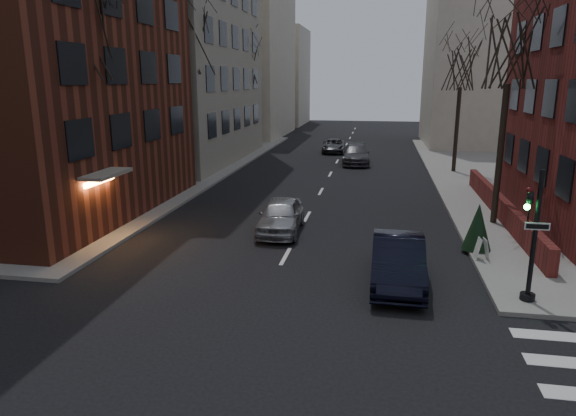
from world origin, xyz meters
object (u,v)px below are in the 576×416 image
at_px(streetlamp_near, 177,122).
at_px(sandwich_board, 482,249).
at_px(tree_left_b, 189,42).
at_px(car_lane_silver, 281,215).
at_px(traffic_signal, 531,244).
at_px(tree_left_a, 84,34).
at_px(evergreen_shrub, 478,227).
at_px(tree_right_a, 511,46).
at_px(tree_left_c, 245,64).
at_px(tree_right_b, 462,65).
at_px(car_lane_gray, 356,154).
at_px(parked_sedan, 398,261).
at_px(car_lane_far, 334,146).
at_px(streetlamp_far, 257,105).

bearing_deg(streetlamp_near, sandwich_board, -31.24).
height_order(tree_left_b, car_lane_silver, tree_left_b).
bearing_deg(traffic_signal, tree_left_a, 163.35).
bearing_deg(evergreen_shrub, tree_right_a, 70.68).
bearing_deg(evergreen_shrub, car_lane_silver, 169.60).
bearing_deg(tree_left_c, streetlamp_near, -88.09).
xyz_separation_m(tree_right_a, tree_right_b, (0.00, 14.00, -0.44)).
bearing_deg(tree_left_a, evergreen_shrub, -0.99).
height_order(tree_right_a, car_lane_gray, tree_right_a).
xyz_separation_m(tree_left_b, parked_sedan, (12.96, -16.00, -8.12)).
bearing_deg(car_lane_far, parked_sedan, -84.68).
xyz_separation_m(car_lane_far, sandwich_board, (8.10, -28.84, -0.07)).
bearing_deg(tree_left_c, car_lane_gray, -25.49).
height_order(traffic_signal, tree_left_a, tree_left_a).
bearing_deg(tree_right_b, car_lane_far, 135.49).
xyz_separation_m(tree_right_a, parked_sedan, (-4.64, -8.00, -7.23)).
bearing_deg(car_lane_silver, car_lane_far, 87.80).
xyz_separation_m(tree_left_a, sandwich_board, (16.10, -1.40, -7.92)).
bearing_deg(streetlamp_far, tree_right_a, -54.69).
relative_size(tree_right_a, streetlamp_far, 1.55).
bearing_deg(sandwich_board, evergreen_shrub, 84.16).
bearing_deg(streetlamp_far, parked_sedan, -68.88).
bearing_deg(streetlamp_near, streetlamp_far, 90.00).
xyz_separation_m(car_lane_far, evergreen_shrub, (8.10, -27.72, 0.45)).
height_order(parked_sedan, sandwich_board, parked_sedan).
xyz_separation_m(tree_right_a, car_lane_gray, (-7.23, 17.06, -7.26)).
height_order(tree_left_b, tree_right_b, tree_left_b).
height_order(tree_right_a, streetlamp_far, tree_right_a).
bearing_deg(tree_left_a, streetlamp_far, 88.77).
height_order(car_lane_far, sandwich_board, car_lane_far).
height_order(parked_sedan, car_lane_gray, parked_sedan).
bearing_deg(tree_left_a, car_lane_far, 73.74).
relative_size(tree_left_b, car_lane_gray, 2.04).
relative_size(tree_left_a, car_lane_far, 2.30).
height_order(tree_left_b, tree_right_a, tree_left_b).
bearing_deg(car_lane_far, streetlamp_far, 172.00).
bearing_deg(tree_left_b, tree_left_c, 90.00).
bearing_deg(tree_right_a, tree_left_a, -167.20).
bearing_deg(parked_sedan, car_lane_gray, 96.42).
height_order(parked_sedan, evergreen_shrub, evergreen_shrub).
xyz_separation_m(streetlamp_near, car_lane_silver, (7.40, -6.79, -3.48)).
xyz_separation_m(streetlamp_near, evergreen_shrub, (15.50, -8.28, -3.16)).
bearing_deg(tree_left_c, tree_right_a, -51.34).
bearing_deg(sandwich_board, tree_left_c, 114.59).
bearing_deg(tree_left_b, tree_right_a, -24.44).
height_order(car_lane_gray, car_lane_far, car_lane_gray).
xyz_separation_m(tree_left_c, tree_right_a, (17.60, -22.00, 0.00)).
height_order(tree_left_c, tree_right_a, same).
xyz_separation_m(tree_left_c, evergreen_shrub, (16.10, -26.28, -6.95)).
xyz_separation_m(traffic_signal, tree_right_a, (0.86, 9.01, 6.12)).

